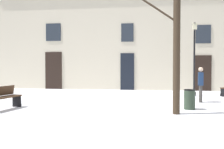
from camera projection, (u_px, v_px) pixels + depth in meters
name	position (u px, v px, depth m)	size (l,w,h in m)	color
ground_plane	(106.00, 106.00, 11.53)	(31.27, 31.27, 0.00)	white
building_facade	(126.00, 37.00, 19.33)	(19.55, 0.60, 7.28)	beige
tree_left_of_center	(176.00, 32.00, 9.43)	(2.38, 1.26, 5.28)	#382B1E
streetlamp	(194.00, 51.00, 15.37)	(0.30, 0.30, 4.12)	black
litter_bin	(190.00, 99.00, 10.53)	(0.45, 0.45, 0.76)	#2D3D2D
bench_facing_shops	(2.00, 97.00, 10.44)	(0.68, 1.79, 0.89)	#3D2819
person_crossing_plaza	(201.00, 83.00, 12.59)	(0.26, 0.40, 1.61)	#403D3A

